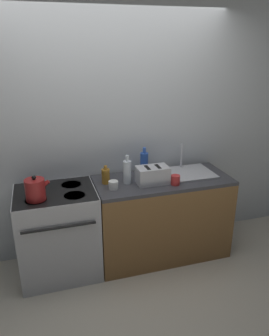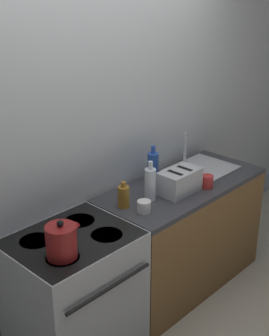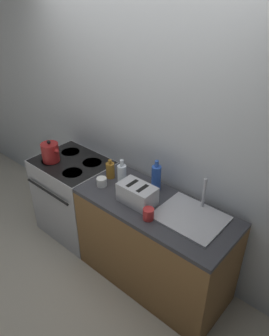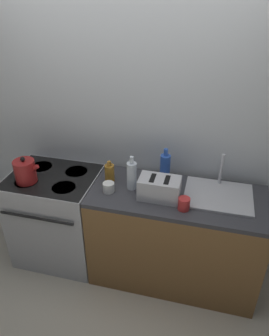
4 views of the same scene
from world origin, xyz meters
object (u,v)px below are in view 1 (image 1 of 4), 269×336
at_px(cup_red, 175,180).
at_px(toaster, 153,175).
at_px(kettle, 35,190).
at_px(bottle_clear, 127,172).
at_px(bottle_amber, 106,176).
at_px(bottle_blue, 144,163).
at_px(cup_white, 113,185).
at_px(stove, 58,232).

bearing_deg(cup_red, toaster, 153.46).
xyz_separation_m(kettle, bottle_clear, (0.86, 0.12, 0.02)).
bearing_deg(bottle_amber, toaster, -16.26).
height_order(bottle_blue, cup_white, bottle_blue).
relative_size(bottle_blue, cup_red, 3.03).
relative_size(kettle, bottle_clear, 0.81).
xyz_separation_m(stove, kettle, (-0.16, -0.12, 0.53)).
relative_size(toaster, cup_white, 3.42).
height_order(bottle_blue, cup_red, bottle_blue).
height_order(bottle_blue, bottle_clear, bottle_blue).
relative_size(bottle_blue, bottle_amber, 1.58).
relative_size(stove, bottle_clear, 3.10).
xyz_separation_m(toaster, bottle_blue, (-0.00, 0.25, 0.04)).
bearing_deg(stove, toaster, -4.24).
bearing_deg(kettle, bottle_clear, 8.03).
relative_size(kettle, cup_white, 2.52).
bearing_deg(cup_white, bottle_amber, 104.83).
distance_m(stove, cup_white, 0.72).
bearing_deg(toaster, kettle, -177.34).
distance_m(stove, bottle_clear, 0.89).
height_order(stove, toaster, toaster).
bearing_deg(cup_white, kettle, -177.68).
bearing_deg(cup_red, cup_white, 172.64).
bearing_deg(bottle_amber, bottle_clear, -15.76).
relative_size(kettle, cup_red, 2.41).
bearing_deg(bottle_clear, bottle_amber, 164.24).
distance_m(bottle_amber, bottle_clear, 0.22).
relative_size(bottle_clear, cup_white, 3.14).
height_order(kettle, toaster, kettle).
bearing_deg(stove, bottle_amber, 6.70).
bearing_deg(kettle, bottle_blue, 15.43).
bearing_deg(toaster, cup_white, -176.74).
relative_size(bottle_blue, cup_white, 3.18).
distance_m(toaster, cup_white, 0.40).
distance_m(bottle_blue, cup_white, 0.49).
bearing_deg(bottle_blue, cup_red, -60.05).
xyz_separation_m(kettle, bottle_blue, (1.10, 0.30, 0.02)).
bearing_deg(cup_red, bottle_clear, 158.62).
relative_size(toaster, bottle_blue, 1.08).
xyz_separation_m(bottle_amber, cup_red, (0.64, -0.23, -0.03)).
distance_m(stove, toaster, 1.07).
bearing_deg(kettle, cup_red, -2.16).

